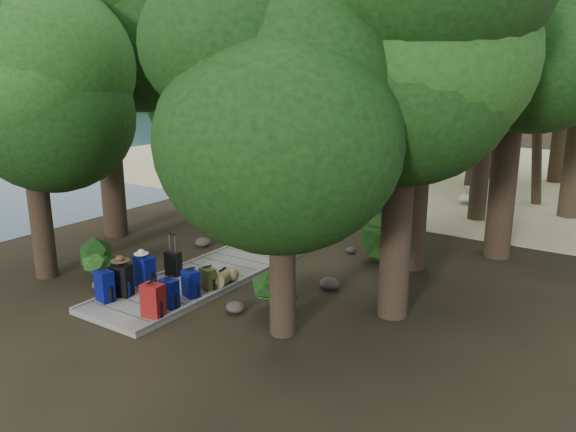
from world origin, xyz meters
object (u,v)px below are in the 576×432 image
Objects in this scene: duffel_right_khaki at (223,277)px; kayak at (324,181)px; backpack_right_b at (169,292)px; backpack_right_c at (191,282)px; suitcase_on_boardwalk at (173,264)px; backpack_left_b at (121,279)px; backpack_right_a at (153,299)px; sun_lounger at (467,195)px; lone_suitcase_on_sand at (391,194)px; backpack_left_a at (104,284)px; backpack_left_c at (145,270)px; backpack_right_d at (208,277)px.

duffel_right_khaki is 0.15× the size of kayak.
backpack_right_c is (-0.03, 0.68, -0.01)m from backpack_right_b.
suitcase_on_boardwalk is at bearing 135.08° from backpack_right_b.
backpack_left_b is 1.16× the size of backpack_right_b.
backpack_right_a is 14.13m from sun_lounger.
backpack_left_b is 11.93m from lone_suitcase_on_sand.
backpack_left_b reaches higher than backpack_right_c.
suitcase_on_boardwalk is at bearing -84.77° from kayak.
backpack_left_b is at bearing -171.51° from backpack_right_b.
backpack_left_c is at bearing 93.20° from backpack_left_a.
backpack_right_b is at bearing 90.12° from backpack_right_a.
backpack_left_b is 0.46× the size of sun_lounger.
backpack_right_b reaches higher than suitcase_on_boardwalk.
backpack_left_b is 1.53m from suitcase_on_boardwalk.
backpack_right_c is 11.06m from lone_suitcase_on_sand.
backpack_left_b is 1.21× the size of lone_suitcase_on_sand.
backpack_right_d is 0.32× the size of sun_lounger.
duffel_right_khaki is 0.89× the size of suitcase_on_boardwalk.
suitcase_on_boardwalk is (-1.38, -0.20, 0.12)m from duffel_right_khaki.
backpack_left_c is 0.23× the size of kayak.
backpack_left_c reaches higher than sun_lounger.
backpack_right_a is 1.41× the size of backpack_right_d.
backpack_left_a is 1.46m from backpack_right_a.
backpack_right_d is 10.54m from lone_suitcase_on_sand.
backpack_left_a is 0.96× the size of backpack_left_b.
sun_lounger is at bearing 67.20° from duffel_right_khaki.
backpack_left_a reaches higher than lone_suitcase_on_sand.
backpack_left_b is 13.68m from kayak.
backpack_right_a is 1.45× the size of duffel_right_khaki.
backpack_left_c reaches higher than backpack_right_b.
kayak is (-3.95, 12.08, -0.19)m from backpack_right_d.
backpack_right_c is 1.43m from suitcase_on_boardwalk.
lone_suitcase_on_sand is 4.10m from kayak.
backpack_left_a is 1.16× the size of lone_suitcase_on_sand.
suitcase_on_boardwalk reaches higher than kayak.
suitcase_on_boardwalk is at bearing 175.37° from duffel_right_khaki.
lone_suitcase_on_sand is (1.10, 10.35, -0.07)m from suitcase_on_boardwalk.
kayak is at bearing 108.53° from backpack_left_c.
backpack_right_b is 1.03× the size of backpack_right_c.
backpack_right_a is 2.11m from duffel_right_khaki.
backpack_left_b reaches higher than lone_suitcase_on_sand.
lone_suitcase_on_sand is at bearing 83.53° from backpack_right_a.
duffel_right_khaki is at bearing 36.05° from backpack_left_b.
sun_lounger is (2.11, 11.86, -0.00)m from duffel_right_khaki.
sun_lounger is (3.53, 13.58, -0.22)m from backpack_left_b.
backpack_right_d is 0.41m from duffel_right_khaki.
suitcase_on_boardwalk is at bearing -173.21° from backpack_right_d.
backpack_right_a reaches higher than backpack_right_c.
suitcase_on_boardwalk is 10.41m from lone_suitcase_on_sand.
backpack_right_c is (-0.10, 1.19, -0.05)m from backpack_right_a.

